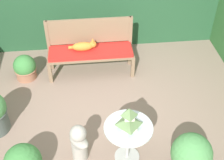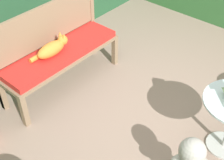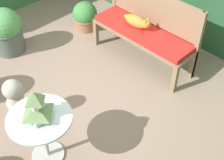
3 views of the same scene
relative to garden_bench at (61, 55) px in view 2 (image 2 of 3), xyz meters
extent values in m
plane|color=gray|center=(0.03, -1.17, -0.42)|extent=(30.00, 30.00, 0.00)
cube|color=#7F664C|center=(-0.72, -0.20, -0.23)|extent=(0.06, 0.06, 0.39)
cube|color=#7F664C|center=(0.72, -0.20, -0.23)|extent=(0.06, 0.06, 0.39)
cube|color=#7F664C|center=(-0.72, 0.20, -0.23)|extent=(0.06, 0.06, 0.39)
cube|color=#7F664C|center=(0.72, 0.20, -0.23)|extent=(0.06, 0.06, 0.39)
cube|color=#7F664C|center=(0.00, 0.00, -0.01)|extent=(1.51, 0.45, 0.04)
cube|color=red|center=(0.00, 0.00, 0.04)|extent=(1.45, 0.42, 0.07)
cube|color=#7F664C|center=(0.73, 0.21, 0.07)|extent=(0.06, 0.06, 0.99)
cube|color=#7F664C|center=(0.00, 0.21, 0.33)|extent=(1.45, 0.04, 0.47)
ellipsoid|color=orange|center=(-0.13, 0.00, 0.15)|extent=(0.37, 0.16, 0.15)
sphere|color=orange|center=(0.05, 0.00, 0.18)|extent=(0.12, 0.12, 0.12)
cone|color=orange|center=(0.05, 0.04, 0.25)|extent=(0.04, 0.04, 0.05)
cone|color=orange|center=(0.05, -0.03, 0.25)|extent=(0.04, 0.04, 0.05)
cylinder|color=orange|center=(-0.28, 0.06, 0.10)|extent=(0.20, 0.06, 0.05)
cylinder|color=#B7B7B2|center=(0.38, -1.92, -0.41)|extent=(0.34, 0.34, 0.02)
sphere|color=#A39E93|center=(-0.26, -1.84, 0.06)|extent=(0.22, 0.22, 0.22)
camera|label=1|loc=(-0.10, -4.48, 3.17)|focal=50.00mm
camera|label=2|loc=(-1.85, -2.36, 2.09)|focal=50.00mm
camera|label=3|loc=(2.20, -2.78, 2.42)|focal=50.00mm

